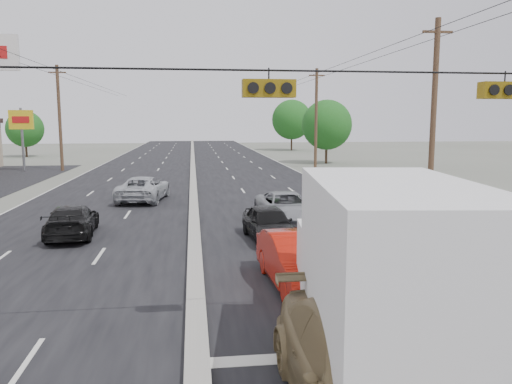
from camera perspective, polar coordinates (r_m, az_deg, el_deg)
ground at (r=11.02m, az=-6.77°, el=-17.85°), size 200.00×200.00×0.00m
road_surface at (r=40.20m, az=-7.20°, el=1.22°), size 20.00×160.00×0.02m
center_median at (r=40.19m, az=-7.20°, el=1.36°), size 0.50×160.00×0.20m
utility_pole_left_c at (r=51.45m, az=-21.53°, el=7.93°), size 1.60×0.30×10.00m
utility_pole_right_b at (r=27.88m, az=19.62°, el=8.29°), size 1.60×0.30×10.00m
utility_pole_right_c at (r=51.46m, az=6.88°, el=8.44°), size 1.60×0.30×10.00m
traffic_signals at (r=10.03m, az=0.89°, el=11.99°), size 25.00×0.30×0.54m
pole_sign_far at (r=52.41m, az=-25.23°, el=6.95°), size 2.20×0.25×6.00m
tree_left_far at (r=73.29m, az=-24.90°, el=6.56°), size 4.80×4.80×6.12m
tree_right_mid at (r=56.93m, az=8.09°, el=7.61°), size 5.60×5.60×7.14m
tree_right_far at (r=81.50m, az=4.10°, el=8.25°), size 6.40×6.40×8.16m
box_truck at (r=9.76m, az=14.30°, el=-9.26°), size 3.47×7.72×3.79m
tan_sedan at (r=8.58m, az=12.63°, el=-19.66°), size 2.39×5.84×1.69m
red_sedan at (r=14.64m, az=4.96°, el=-7.88°), size 1.97×4.85×1.56m
queue_car_a at (r=20.17m, az=1.49°, el=-3.63°), size 2.04×4.24×1.40m
queue_car_b at (r=17.44m, az=10.73°, el=-5.93°), size 1.66×3.85×1.23m
queue_car_c at (r=23.89m, az=3.47°, el=-1.78°), size 2.63×5.17×1.40m
queue_car_d at (r=18.25m, az=16.35°, el=-5.42°), size 2.18×4.54×1.27m
queue_car_e at (r=24.02m, az=13.77°, el=-2.13°), size 1.68×3.74×1.25m
oncoming_near at (r=22.26m, az=-20.27°, el=-3.11°), size 2.25×4.72×1.33m
oncoming_far at (r=30.85m, az=-12.74°, el=0.37°), size 3.14×5.61×1.48m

